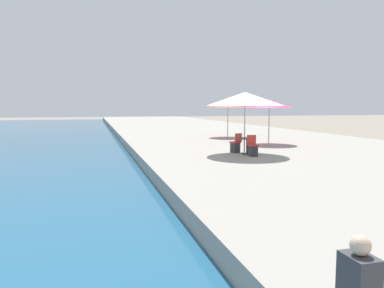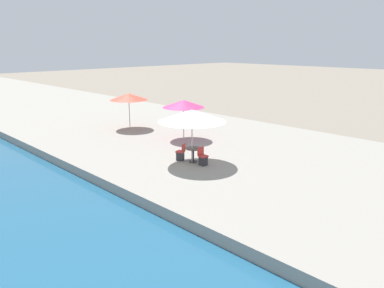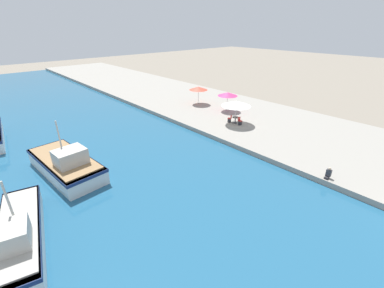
% 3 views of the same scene
% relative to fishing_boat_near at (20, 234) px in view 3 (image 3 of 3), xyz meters
% --- Properties ---
extents(quay_promenade, '(16.00, 90.00, 0.51)m').
position_rel_fishing_boat_near_xyz_m(quay_promenade, '(26.57, 20.93, -0.62)').
color(quay_promenade, gray).
rests_on(quay_promenade, ground_plane).
extents(fishing_boat_near, '(3.91, 8.57, 4.21)m').
position_rel_fishing_boat_near_xyz_m(fishing_boat_near, '(0.00, 0.00, 0.00)').
color(fishing_boat_near, white).
rests_on(fishing_boat_near, water_basin).
extents(fishing_boat_mid, '(3.89, 8.45, 4.62)m').
position_rel_fishing_boat_near_xyz_m(fishing_boat_mid, '(4.55, 6.32, 0.08)').
color(fishing_boat_mid, silver).
rests_on(fishing_boat_mid, water_basin).
extents(cafe_umbrella_pink, '(3.46, 3.46, 2.78)m').
position_rel_fishing_boat_near_xyz_m(cafe_umbrella_pink, '(23.18, 3.76, 2.12)').
color(cafe_umbrella_pink, '#B7B7B7').
rests_on(cafe_umbrella_pink, quay_promenade).
extents(cafe_umbrella_white, '(2.68, 2.68, 2.53)m').
position_rel_fishing_boat_near_xyz_m(cafe_umbrella_white, '(26.37, 7.78, 1.93)').
color(cafe_umbrella_white, '#B7B7B7').
rests_on(cafe_umbrella_white, quay_promenade).
extents(cafe_umbrella_striped, '(2.70, 2.70, 2.55)m').
position_rel_fishing_boat_near_xyz_m(cafe_umbrella_striped, '(25.74, 12.86, 1.95)').
color(cafe_umbrella_striped, '#B7B7B7').
rests_on(cafe_umbrella_striped, quay_promenade).
extents(cafe_table, '(0.80, 0.80, 0.74)m').
position_rel_fishing_boat_near_xyz_m(cafe_table, '(23.33, 3.81, 0.17)').
color(cafe_table, '#333338').
rests_on(cafe_table, quay_promenade).
extents(cafe_chair_left, '(0.42, 0.45, 0.91)m').
position_rel_fishing_boat_near_xyz_m(cafe_chair_left, '(23.29, 3.08, -0.03)').
color(cafe_chair_left, '#2D2D33').
rests_on(cafe_chair_left, quay_promenade).
extents(cafe_chair_right, '(0.54, 0.55, 0.91)m').
position_rel_fishing_boat_near_xyz_m(cafe_chair_right, '(23.04, 4.47, -0.03)').
color(cafe_chair_right, '#2D2D33').
rests_on(cafe_chair_right, quay_promenade).
extents(person_at_quay, '(0.50, 0.36, 0.93)m').
position_rel_fishing_boat_near_xyz_m(person_at_quay, '(19.05, -8.81, 0.05)').
color(person_at_quay, '#232328').
rests_on(person_at_quay, quay_promenade).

